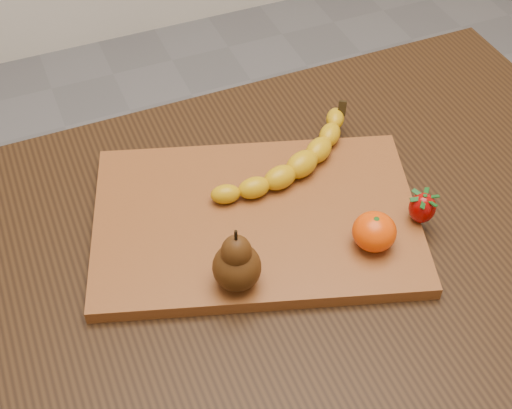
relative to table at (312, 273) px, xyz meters
name	(u,v)px	position (x,y,z in m)	size (l,w,h in m)	color
table	(312,273)	(0.00, 0.00, 0.00)	(1.00, 0.70, 0.76)	black
cutting_board	(256,219)	(-0.07, 0.04, 0.11)	(0.45, 0.30, 0.02)	brown
banana	(302,164)	(0.02, 0.09, 0.14)	(0.24, 0.06, 0.04)	#D4A109
pear	(237,258)	(-0.14, -0.06, 0.17)	(0.06, 0.06, 0.10)	#44240B
mandarin	(374,232)	(0.05, -0.07, 0.14)	(0.06, 0.06, 0.05)	#F04402
strawberry	(422,207)	(0.13, -0.05, 0.14)	(0.04, 0.04, 0.05)	#960604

